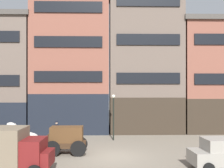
{
  "coord_description": "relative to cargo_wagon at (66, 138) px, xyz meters",
  "views": [
    {
      "loc": [
        -0.52,
        -18.02,
        4.99
      ],
      "look_at": [
        -0.04,
        2.2,
        5.06
      ],
      "focal_mm": 41.54,
      "sensor_mm": 36.0,
      "label": 1
    }
  ],
  "objects": [
    {
      "name": "ground_plane",
      "position": [
        3.39,
        -0.74,
        -1.15
      ],
      "size": [
        120.0,
        120.0,
        0.0
      ],
      "primitive_type": "plane",
      "color": "slate"
    },
    {
      "name": "building_far_left",
      "position": [
        -8.88,
        10.28,
        5.08
      ],
      "size": [
        8.35,
        7.37,
        12.38
      ],
      "color": "black",
      "rests_on": "ground_plane"
    },
    {
      "name": "building_center_left",
      "position": [
        -0.82,
        10.27,
        8.05
      ],
      "size": [
        8.48,
        7.37,
        18.32
      ],
      "color": "black",
      "rests_on": "ground_plane"
    },
    {
      "name": "building_center_right",
      "position": [
        7.08,
        10.27,
        6.77
      ],
      "size": [
        8.03,
        7.37,
        15.76
      ],
      "color": "#33281E",
      "rests_on": "ground_plane"
    },
    {
      "name": "building_far_right",
      "position": [
        15.3,
        10.28,
        4.91
      ],
      "size": [
        9.1,
        7.37,
        12.04
      ],
      "color": "#33281E",
      "rests_on": "ground_plane"
    },
    {
      "name": "cargo_wagon",
      "position": [
        0.0,
        0.0,
        0.0
      ],
      "size": [
        2.9,
        1.5,
        1.98
      ],
      "color": "#3D2819",
      "rests_on": "ground_plane"
    },
    {
      "name": "draft_horse",
      "position": [
        -2.95,
        0.0,
        0.12
      ],
      "size": [
        2.34,
        0.6,
        2.3
      ],
      "color": "beige",
      "rests_on": "ground_plane"
    },
    {
      "name": "delivery_truck_near",
      "position": [
        -2.46,
        -4.29,
        0.28
      ],
      "size": [
        4.42,
        2.3,
        2.62
      ],
      "color": "maroon",
      "rests_on": "ground_plane"
    },
    {
      "name": "sedan_dark",
      "position": [
        9.69,
        -3.57,
        -0.23
      ],
      "size": [
        3.81,
        2.09,
        1.83
      ],
      "color": "gray",
      "rests_on": "ground_plane"
    },
    {
      "name": "pedestrian_officer",
      "position": [
        -1.5,
        4.27,
        -0.17
      ],
      "size": [
        0.4,
        0.4,
        1.79
      ],
      "color": "black",
      "rests_on": "ground_plane"
    },
    {
      "name": "streetlamp_curbside",
      "position": [
        3.56,
        4.58,
        1.52
      ],
      "size": [
        0.32,
        0.32,
        4.12
      ],
      "color": "black",
      "rests_on": "ground_plane"
    },
    {
      "name": "fire_hydrant_curbside",
      "position": [
        -4.34,
        5.2,
        -0.72
      ],
      "size": [
        0.24,
        0.24,
        0.83
      ],
      "color": "maroon",
      "rests_on": "ground_plane"
    }
  ]
}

